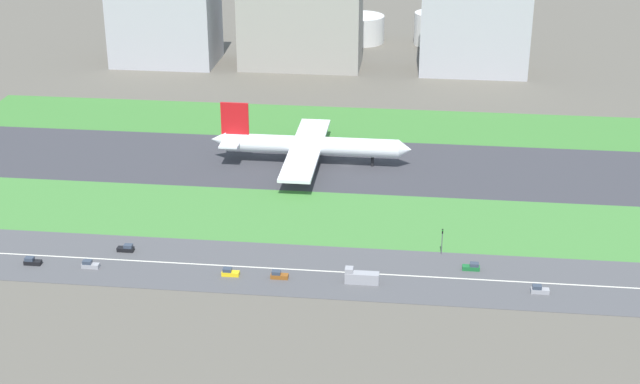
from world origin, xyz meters
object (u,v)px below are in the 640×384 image
Objects in this scene: car_1 at (126,248)px; fuel_tank_west at (360,29)px; airliner at (307,146)px; car_0 at (279,275)px; terminal_building at (165,19)px; car_4 at (539,290)px; office_tower at (475,15)px; car_6 at (90,265)px; hangar_building at (301,10)px; car_2 at (32,261)px; truck_0 at (361,277)px; car_3 at (472,267)px; car_5 at (230,272)px; traffic_light at (442,240)px; fuel_tank_centre at (434,28)px.

fuel_tank_west is (44.34, 227.00, 5.42)m from car_1.
car_0 is at bearing -87.84° from airliner.
terminal_building is at bearing 124.00° from airliner.
car_1 is 106.60m from car_4.
office_tower is at bearing 0.00° from terminal_building.
car_6 is at bearing -80.79° from terminal_building.
hangar_building is (28.46, 192.00, 23.57)m from car_6.
car_1 is 0.19× the size of fuel_tank_west.
car_0 is 208.75m from terminal_building.
airliner is 14.77× the size of car_1.
car_6 is 0.09× the size of hangar_building.
car_2 is 1.00× the size of car_6.
car_1 is 0.52× the size of truck_0.
office_tower is at bearing 62.24° from car_1.
car_3 is 0.19× the size of fuel_tank_west.
car_5 is at bearing 0.00° from car_4.
car_4 and car_6 have the same top height.
truck_0 is at bearing 180.00° from car_2.
car_2 is 193.53m from terminal_building.
car_5 is at bearing -96.93° from airliner.
office_tower reaches higher than car_4.
car_2 is 226.41m from office_tower.
car_0 is 12.42m from car_5.
fuel_tank_centre is at bearing 90.94° from traffic_light.
car_2 is 198.34m from hangar_building.
car_6 is at bearing 0.00° from car_5.
car_1 is 1.00× the size of car_6.
car_0 and car_2 have the same top height.
traffic_light is 0.15× the size of office_tower.
office_tower reaches higher than terminal_building.
car_4 is 112.62m from car_6.
car_3 is at bearing -170.61° from car_5.
car_4 is at bearing -66.33° from hangar_building.
car_4 is at bearing -180.00° from car_2.
office_tower reaches higher than fuel_tank_centre.
traffic_light is (52.81, 17.99, 3.37)m from car_5.
car_2 is at bearing 0.00° from car_5.
car_4 is 0.24× the size of fuel_tank_centre.
car_3 is 1.00× the size of car_4.
car_4 is (15.85, -10.00, 0.00)m from car_3.
office_tower is (53.57, 192.00, 23.69)m from car_0.
traffic_light is at bearing 133.76° from car_3.
fuel_tank_centre is at bearing -98.83° from car_0.
car_3 is 0.10× the size of terminal_building.
car_0 is 44.35m from traffic_light.
car_3 is at bearing -87.17° from fuel_tank_centre.
fuel_tank_centre reaches higher than fuel_tank_west.
hangar_building is at bearing -102.85° from car_2.
truck_0 is (84.61, -0.00, 0.75)m from car_2.
car_6 is at bearing -120.41° from airliner.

